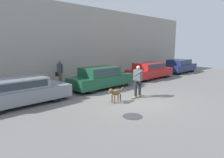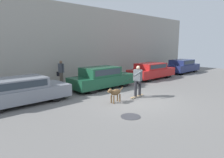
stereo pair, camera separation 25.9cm
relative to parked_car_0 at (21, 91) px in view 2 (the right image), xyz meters
The scene contains 12 objects.
ground_plane 5.53m from the parked_car_0, 36.93° to the right, with size 36.00×36.00×0.00m, color slate.
back_wall 5.88m from the parked_car_0, 36.20° to the left, with size 32.00×0.30×5.72m.
sidewalk_curb 4.86m from the parked_car_0, 24.47° to the left, with size 30.00×2.09×0.14m.
parked_car_0 is the anchor object (origin of this frame).
parked_car_1 5.06m from the parked_car_0, ahead, with size 4.43×1.74×1.40m.
parked_car_2 10.48m from the parked_car_0, ahead, with size 4.36×1.87×1.31m.
parked_car_3 15.71m from the parked_car_0, ahead, with size 4.12×1.80×1.32m.
dog 4.49m from the parked_car_0, 40.73° to the right, with size 1.09×0.34×0.75m.
skateboarder 5.85m from the parked_car_0, 31.59° to the right, with size 2.41×0.61×1.71m.
pedestrian_with_bag 4.11m from the parked_car_0, 33.80° to the left, with size 0.30×0.64×1.63m.
manhole_cover 5.41m from the parked_car_0, 62.37° to the right, with size 0.79×0.79×0.01m.
fire_hydrant 2.49m from the parked_car_0, 16.47° to the left, with size 0.18×0.18×0.70m.
Camera 2 is at (-7.60, -6.43, 2.82)m, focal length 32.00 mm.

